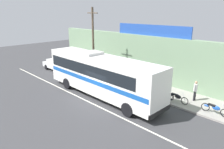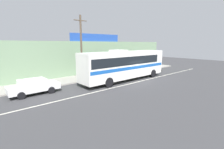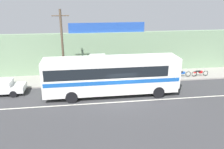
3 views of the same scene
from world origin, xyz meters
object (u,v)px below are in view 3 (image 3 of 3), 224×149
motorcycle_black (147,76)px  motorcycle_purple (182,73)px  parked_car (1,87)px  pedestrian_near_shop (161,66)px  intercity_bus (111,74)px  motorcycle_red (200,73)px  pedestrian_far_right (84,69)px  utility_pole (63,48)px  motorcycle_green (157,75)px

motorcycle_black → motorcycle_purple: bearing=1.7°
parked_car → pedestrian_near_shop: pedestrian_near_shop is taller
motorcycle_purple → intercity_bus: bearing=-158.5°
motorcycle_red → intercity_bus: bearing=-162.5°
motorcycle_red → pedestrian_far_right: (-12.86, 1.48, 0.54)m
pedestrian_near_shop → utility_pole: bearing=-170.7°
intercity_bus → motorcycle_black: 5.65m
pedestrian_near_shop → pedestrian_far_right: 8.76m
parked_car → motorcycle_red: parked_car is taller
parked_car → pedestrian_far_right: (7.81, 3.31, 0.36)m
pedestrian_near_shop → parked_car: bearing=-169.4°
motorcycle_green → motorcycle_black: size_ratio=0.99×
motorcycle_green → pedestrian_near_shop: size_ratio=1.15×
intercity_bus → utility_pole: bearing=146.7°
motorcycle_black → pedestrian_far_right: 6.88m
utility_pole → pedestrian_near_shop: size_ratio=4.46×
pedestrian_near_shop → pedestrian_far_right: pedestrian_near_shop is taller
motorcycle_green → motorcycle_purple: 2.91m
motorcycle_black → pedestrian_near_shop: size_ratio=1.16×
utility_pole → motorcycle_green: 10.50m
motorcycle_red → pedestrian_far_right: 12.96m
intercity_bus → parked_car: 10.31m
parked_car → motorcycle_black: size_ratio=2.18×
motorcycle_purple → utility_pole: bearing=-177.7°
parked_car → motorcycle_red: 20.76m
utility_pole → pedestrian_far_right: (2.03, 1.98, -2.91)m
motorcycle_red → utility_pole: bearing=-178.1°
intercity_bus → utility_pole: 5.53m
pedestrian_near_shop → motorcycle_black: bearing=-146.5°
parked_car → pedestrian_far_right: size_ratio=2.56×
parked_car → pedestrian_far_right: pedestrian_far_right is taller
intercity_bus → motorcycle_red: bearing=17.5°
parked_car → motorcycle_purple: bearing=5.7°
motorcycle_red → motorcycle_purple: bearing=179.6°
motorcycle_green → pedestrian_near_shop: 1.69m
utility_pole → pedestrian_near_shop: utility_pole is taller
utility_pole → motorcycle_black: (8.70, 0.39, -3.45)m
parked_car → motorcycle_black: 14.59m
motorcycle_purple → pedestrian_near_shop: 2.46m
parked_car → motorcycle_purple: 18.70m
utility_pole → motorcycle_purple: size_ratio=3.82×
motorcycle_black → parked_car: bearing=-173.2°
motorcycle_black → pedestrian_near_shop: (2.08, 1.37, 0.55)m
motorcycle_red → pedestrian_far_right: size_ratio=1.18×
parked_car → motorcycle_green: parked_car is taller
intercity_bus → motorcycle_purple: 9.26m
parked_car → motorcycle_red: (20.68, 1.83, -0.17)m
motorcycle_red → parked_car: bearing=-175.0°
intercity_bus → motorcycle_black: bearing=36.4°
motorcycle_green → motorcycle_black: bearing=-178.5°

